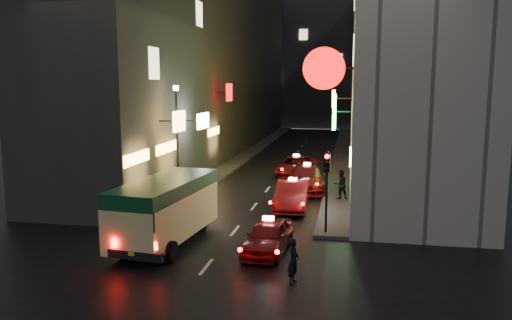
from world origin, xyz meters
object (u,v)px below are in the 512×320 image
Objects in this scene: taxi_near at (268,234)px; pedestrian_crossing at (293,258)px; lamp_post at (177,136)px; minibus at (166,204)px; traffic_light at (327,174)px.

pedestrian_crossing is (1.30, -2.88, 0.13)m from taxi_near.
taxi_near is at bearing -48.93° from lamp_post.
minibus is 7.29m from lamp_post.
pedestrian_crossing is 5.72m from traffic_light.
traffic_light is 0.56× the size of lamp_post.
traffic_light reaches higher than taxi_near.
minibus is 3.66× the size of pedestrian_crossing.
traffic_light reaches higher than pedestrian_crossing.
minibus is at bearing -160.73° from traffic_light.
taxi_near is 3.16m from pedestrian_crossing.
lamp_post reaches higher than pedestrian_crossing.
minibus is 6.78m from traffic_light.
taxi_near is 2.75× the size of pedestrian_crossing.
taxi_near is 9.77m from lamp_post.
taxi_near is (4.25, -0.27, -0.94)m from minibus.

